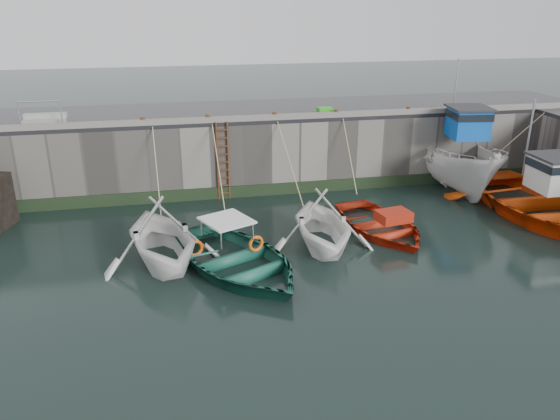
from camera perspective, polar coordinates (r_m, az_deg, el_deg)
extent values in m
plane|color=black|center=(14.25, 6.89, -11.62)|extent=(120.00, 120.00, 0.00)
cube|color=slate|center=(24.92, -2.02, 6.74)|extent=(30.00, 5.00, 3.00)
cube|color=black|center=(24.58, -2.07, 10.31)|extent=(30.00, 5.00, 0.16)
cube|color=slate|center=(22.28, -1.03, 9.67)|extent=(30.00, 0.30, 0.20)
cube|color=black|center=(22.88, -0.89, 2.17)|extent=(30.00, 0.08, 0.50)
cylinder|color=#3F1E0F|center=(22.15, -6.56, 5.05)|extent=(0.07, 0.07, 3.20)
cylinder|color=#3F1E0F|center=(22.19, -5.42, 5.12)|extent=(0.07, 0.07, 3.20)
cube|color=#3F1E0F|center=(22.56, -5.86, 1.77)|extent=(0.44, 0.06, 0.05)
cube|color=#3F1E0F|center=(22.45, -5.89, 2.57)|extent=(0.44, 0.06, 0.05)
cube|color=#3F1E0F|center=(22.35, -5.92, 3.37)|extent=(0.44, 0.06, 0.05)
cube|color=#3F1E0F|center=(22.25, -5.95, 4.18)|extent=(0.44, 0.06, 0.05)
cube|color=#3F1E0F|center=(22.16, -5.98, 5.00)|extent=(0.44, 0.06, 0.05)
cube|color=#3F1E0F|center=(22.07, -6.01, 5.82)|extent=(0.44, 0.06, 0.05)
cube|color=#3F1E0F|center=(21.99, -6.05, 6.65)|extent=(0.44, 0.06, 0.05)
cube|color=#3F1E0F|center=(21.91, -6.08, 7.48)|extent=(0.44, 0.06, 0.05)
cube|color=#3F1E0F|center=(21.83, -6.11, 8.33)|extent=(0.44, 0.06, 0.05)
imported|color=silver|center=(17.50, -12.13, -5.39)|extent=(4.86, 5.34, 2.41)
imported|color=#175343|center=(16.77, -4.54, -6.18)|extent=(5.98, 6.79, 1.17)
imported|color=white|center=(18.29, 4.33, -3.76)|extent=(3.89, 4.44, 2.24)
imported|color=red|center=(19.77, 10.36, -2.09)|extent=(4.05, 5.14, 0.96)
imported|color=silver|center=(24.96, 18.02, 4.52)|extent=(3.60, 7.26, 2.69)
cube|color=#0C4EB8|center=(23.97, 19.04, 8.56)|extent=(1.60, 1.69, 1.20)
cube|color=black|center=(23.90, 19.14, 9.38)|extent=(1.67, 1.76, 0.28)
cube|color=#262628|center=(23.85, 19.23, 10.06)|extent=(1.83, 1.91, 0.08)
cylinder|color=#A5A8AD|center=(25.46, 17.80, 11.45)|extent=(0.08, 0.08, 3.00)
imported|color=#E6460C|center=(22.93, 25.34, 0.57)|extent=(5.51, 7.61, 1.55)
cube|color=silver|center=(22.07, 26.76, 3.38)|extent=(1.43, 1.53, 1.20)
cube|color=black|center=(21.98, 26.91, 4.24)|extent=(1.49, 1.59, 0.28)
cube|color=#262628|center=(21.91, 27.04, 4.97)|extent=(1.64, 1.74, 0.08)
cylinder|color=#A5A8AD|center=(23.26, 24.55, 6.85)|extent=(0.08, 0.08, 3.00)
cube|color=green|center=(23.32, 4.67, 10.26)|extent=(0.63, 0.48, 0.31)
cylinder|color=#A5A8AD|center=(22.92, -25.61, 8.98)|extent=(0.05, 0.05, 1.00)
cylinder|color=#A5A8AD|center=(22.61, -21.89, 9.38)|extent=(0.05, 0.05, 1.00)
cylinder|color=#A5A8AD|center=(22.68, -23.93, 10.32)|extent=(1.50, 0.05, 0.05)
cube|color=gray|center=(23.31, -23.39, 8.45)|extent=(1.60, 0.35, 0.18)
cube|color=gray|center=(23.62, -23.30, 9.05)|extent=(1.60, 0.35, 0.18)
cylinder|color=#3F1E0F|center=(22.01, -14.13, 9.01)|extent=(0.18, 0.18, 0.28)
cylinder|color=#3F1E0F|center=(22.05, -7.56, 9.48)|extent=(0.18, 0.18, 0.28)
cylinder|color=#3F1E0F|center=(22.40, -0.57, 9.84)|extent=(0.18, 0.18, 0.28)
cylinder|color=#3F1E0F|center=(23.04, 5.89, 10.05)|extent=(0.18, 0.18, 0.28)
cylinder|color=#3F1E0F|center=(24.19, 13.26, 10.13)|extent=(0.18, 0.18, 0.28)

